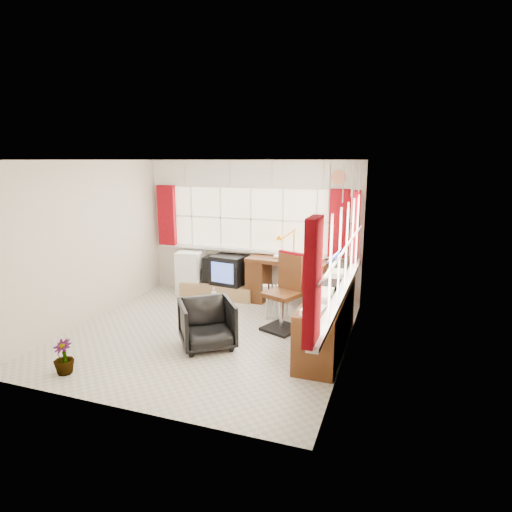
% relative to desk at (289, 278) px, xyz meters
% --- Properties ---
extents(ground, '(4.00, 4.00, 0.00)m').
position_rel_desk_xyz_m(ground, '(-0.77, -1.80, -0.46)').
color(ground, beige).
rests_on(ground, ground).
extents(room_walls, '(4.00, 4.00, 4.00)m').
position_rel_desk_xyz_m(room_walls, '(-0.77, -1.80, 1.04)').
color(room_walls, beige).
rests_on(room_walls, ground).
extents(window_back, '(3.70, 0.12, 3.60)m').
position_rel_desk_xyz_m(window_back, '(-0.77, 0.14, 0.49)').
color(window_back, beige).
rests_on(window_back, room_walls).
extents(window_right, '(0.12, 3.70, 3.60)m').
position_rel_desk_xyz_m(window_right, '(1.18, -1.80, 0.49)').
color(window_right, beige).
rests_on(window_right, room_walls).
extents(curtains, '(3.83, 3.83, 1.15)m').
position_rel_desk_xyz_m(curtains, '(0.16, -0.88, 1.00)').
color(curtains, maroon).
rests_on(curtains, room_walls).
extents(overhead_cabinets, '(3.98, 3.98, 0.48)m').
position_rel_desk_xyz_m(overhead_cabinets, '(0.21, -0.82, 1.79)').
color(overhead_cabinets, silver).
rests_on(overhead_cabinets, room_walls).
extents(desk, '(1.47, 0.80, 0.86)m').
position_rel_desk_xyz_m(desk, '(0.00, 0.00, 0.00)').
color(desk, '#552F14').
rests_on(desk, ground).
extents(desk_lamp, '(0.19, 0.17, 0.47)m').
position_rel_desk_xyz_m(desk_lamp, '(0.04, 0.19, 0.69)').
color(desk_lamp, orange).
rests_on(desk_lamp, desk).
extents(task_chair, '(0.64, 0.65, 1.16)m').
position_rel_desk_xyz_m(task_chair, '(0.27, -1.14, 0.16)').
color(task_chair, black).
rests_on(task_chair, ground).
extents(office_chair, '(0.99, 0.99, 0.65)m').
position_rel_desk_xyz_m(office_chair, '(-0.57, -2.15, -0.13)').
color(office_chair, black).
rests_on(office_chair, ground).
extents(radiator, '(0.40, 0.26, 0.56)m').
position_rel_desk_xyz_m(radiator, '(0.03, -0.82, -0.23)').
color(radiator, white).
rests_on(radiator, ground).
extents(credenza, '(0.50, 2.00, 0.85)m').
position_rel_desk_xyz_m(credenza, '(0.96, -1.60, -0.06)').
color(credenza, '#552F14').
rests_on(credenza, ground).
extents(file_tray, '(0.32, 0.40, 0.13)m').
position_rel_desk_xyz_m(file_tray, '(0.98, -1.46, 0.36)').
color(file_tray, black).
rests_on(file_tray, credenza).
extents(tv_bench, '(1.40, 0.50, 0.25)m').
position_rel_desk_xyz_m(tv_bench, '(-1.32, -0.08, -0.33)').
color(tv_bench, '#A58252').
rests_on(tv_bench, ground).
extents(crt_tv, '(0.66, 0.63, 0.54)m').
position_rel_desk_xyz_m(crt_tv, '(-1.12, -0.01, 0.06)').
color(crt_tv, black).
rests_on(crt_tv, tv_bench).
extents(hifi_stack, '(0.69, 0.46, 0.48)m').
position_rel_desk_xyz_m(hifi_stack, '(-1.33, 0.08, 0.03)').
color(hifi_stack, black).
rests_on(hifi_stack, tv_bench).
extents(mini_fridge, '(0.53, 0.53, 0.80)m').
position_rel_desk_xyz_m(mini_fridge, '(-1.94, -0.00, -0.06)').
color(mini_fridge, white).
rests_on(mini_fridge, ground).
extents(spray_bottle_a, '(0.12, 0.12, 0.30)m').
position_rel_desk_xyz_m(spray_bottle_a, '(-1.23, -0.49, -0.31)').
color(spray_bottle_a, white).
rests_on(spray_bottle_a, ground).
extents(spray_bottle_b, '(0.10, 0.10, 0.17)m').
position_rel_desk_xyz_m(spray_bottle_b, '(-1.42, -0.96, -0.37)').
color(spray_bottle_b, '#82C2B6').
rests_on(spray_bottle_b, ground).
extents(flower_vase, '(0.25, 0.25, 0.42)m').
position_rel_desk_xyz_m(flower_vase, '(-1.86, -3.40, -0.24)').
color(flower_vase, black).
rests_on(flower_vase, ground).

